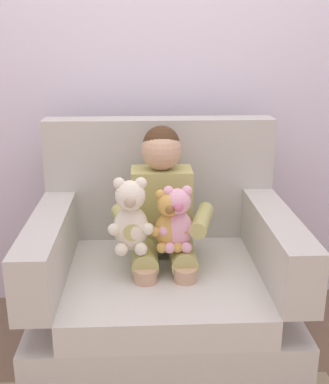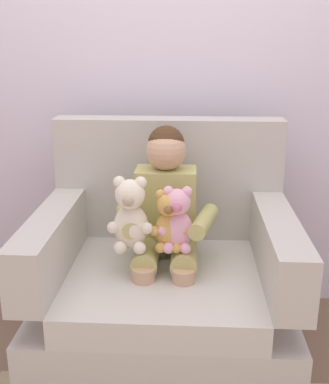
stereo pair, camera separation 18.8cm
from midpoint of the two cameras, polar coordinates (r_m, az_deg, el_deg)
The scene contains 7 objects.
ground_plane at distance 2.31m, azimuth -2.64°, elevation -19.47°, with size 8.00×8.00×0.00m, color brown.
back_wall at distance 2.49m, azimuth -3.15°, elevation 15.53°, with size 6.00×0.10×2.60m, color silver.
armchair at distance 2.16m, azimuth -2.78°, elevation -11.55°, with size 1.07×0.88×1.05m.
seated_child at distance 2.03m, azimuth -2.80°, elevation -2.77°, with size 0.45×0.39×0.82m.
plush_cream at distance 1.90m, azimuth -6.88°, elevation -3.07°, with size 0.18×0.15×0.31m.
plush_honey at distance 1.91m, azimuth -2.25°, elevation -3.61°, with size 0.15×0.12×0.25m.
plush_pink at distance 1.91m, azimuth -1.24°, elevation -3.42°, with size 0.16×0.13×0.27m.
Camera 1 is at (-0.08, -1.84, 1.40)m, focal length 44.72 mm.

